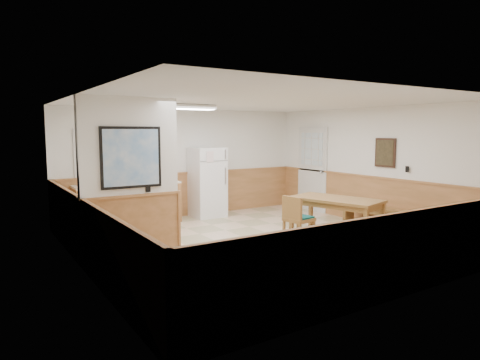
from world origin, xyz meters
TOP-DOWN VIEW (x-y plane):
  - ground at (0.00, 0.00)m, footprint 6.00×6.00m
  - ceiling at (0.00, 0.00)m, footprint 6.00×6.00m
  - back_wall at (0.00, 3.00)m, footprint 6.00×0.02m
  - right_wall at (3.00, 0.00)m, footprint 0.02×6.00m
  - left_wall at (-3.00, 0.00)m, footprint 0.02×6.00m
  - wainscot_back at (0.00, 2.98)m, footprint 6.00×0.04m
  - wainscot_right at (2.98, 0.00)m, footprint 0.04×6.00m
  - wainscot_left at (-2.98, 0.00)m, footprint 0.04×6.00m
  - partition_wall at (-2.25, 0.19)m, footprint 1.50×0.20m
  - kitchen_counter at (-1.21, 2.68)m, footprint 2.20×0.61m
  - exterior_door at (2.96, 1.90)m, footprint 0.07×1.02m
  - kitchen_window at (-2.10, 2.98)m, footprint 0.80×0.04m
  - wall_painting at (2.97, -0.30)m, footprint 0.04×0.50m
  - fluorescent_fixture at (-0.80, 1.30)m, footprint 1.20×0.30m
  - refrigerator at (0.37, 2.63)m, footprint 0.72×0.72m
  - dining_table at (1.44, -0.46)m, footprint 1.24×1.80m
  - dining_bench at (2.75, -0.48)m, footprint 0.70×1.75m
  - dining_chair at (0.55, -0.37)m, footprint 0.65×0.49m
  - fire_extinguisher at (-0.52, 2.63)m, footprint 0.12×0.12m
  - soap_bottle at (-2.18, 2.63)m, footprint 0.08×0.08m

SIDE VIEW (x-z plane):
  - ground at x=0.00m, z-range 0.00..0.00m
  - dining_bench at x=2.75m, z-range 0.12..0.57m
  - kitchen_counter at x=-1.21m, z-range -0.04..0.96m
  - dining_chair at x=0.55m, z-range 0.07..0.92m
  - wainscot_back at x=0.00m, z-range 0.00..1.00m
  - wainscot_right at x=2.98m, z-range 0.00..1.00m
  - wainscot_left at x=-2.98m, z-range 0.00..1.00m
  - dining_table at x=1.44m, z-range 0.28..1.03m
  - refrigerator at x=0.37m, z-range 0.00..1.62m
  - soap_bottle at x=-2.18m, z-range 0.90..1.13m
  - exterior_door at x=2.96m, z-range -0.02..2.13m
  - fire_extinguisher at x=-0.52m, z-range 0.88..1.29m
  - partition_wall at x=-2.25m, z-range -0.02..2.48m
  - back_wall at x=0.00m, z-range 0.00..2.50m
  - right_wall at x=3.00m, z-range 0.00..2.50m
  - left_wall at x=-3.00m, z-range 0.00..2.50m
  - kitchen_window at x=-2.10m, z-range 1.05..2.05m
  - wall_painting at x=2.97m, z-range 1.25..1.85m
  - fluorescent_fixture at x=-0.80m, z-range 2.40..2.49m
  - ceiling at x=0.00m, z-range 2.49..2.51m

